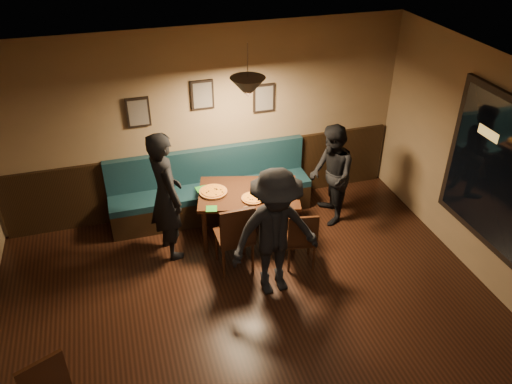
# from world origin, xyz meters

# --- Properties ---
(floor) EXTENTS (7.00, 7.00, 0.00)m
(floor) POSITION_xyz_m (0.00, 0.00, 0.00)
(floor) COLOR black
(floor) RESTS_ON ground
(ceiling) EXTENTS (7.00, 7.00, 0.00)m
(ceiling) POSITION_xyz_m (0.00, 0.00, 2.80)
(ceiling) COLOR silver
(ceiling) RESTS_ON ground
(wall_back) EXTENTS (6.00, 0.00, 6.00)m
(wall_back) POSITION_xyz_m (0.00, 3.50, 1.40)
(wall_back) COLOR #8C704F
(wall_back) RESTS_ON ground
(wainscot) EXTENTS (5.88, 0.06, 1.00)m
(wainscot) POSITION_xyz_m (0.00, 3.47, 0.50)
(wainscot) COLOR black
(wainscot) RESTS_ON ground
(booth_bench) EXTENTS (3.00, 0.60, 1.00)m
(booth_bench) POSITION_xyz_m (0.00, 3.20, 0.50)
(booth_bench) COLOR #0F232D
(booth_bench) RESTS_ON ground
(picture_left) EXTENTS (0.32, 0.04, 0.42)m
(picture_left) POSITION_xyz_m (-0.90, 3.47, 1.70)
(picture_left) COLOR black
(picture_left) RESTS_ON wall_back
(picture_center) EXTENTS (0.32, 0.04, 0.42)m
(picture_center) POSITION_xyz_m (0.00, 3.47, 1.85)
(picture_center) COLOR black
(picture_center) RESTS_ON wall_back
(picture_right) EXTENTS (0.32, 0.04, 0.42)m
(picture_right) POSITION_xyz_m (0.90, 3.47, 1.70)
(picture_right) COLOR black
(picture_right) RESTS_ON wall_back
(pendant_lamp) EXTENTS (0.44, 0.44, 0.25)m
(pendant_lamp) POSITION_xyz_m (0.40, 2.54, 2.25)
(pendant_lamp) COLOR black
(pendant_lamp) RESTS_ON ceiling
(dining_table) EXTENTS (1.55, 1.20, 0.73)m
(dining_table) POSITION_xyz_m (0.40, 2.54, 0.37)
(dining_table) COLOR black
(dining_table) RESTS_ON floor
(chair_near_left) EXTENTS (0.46, 0.46, 1.03)m
(chair_near_left) POSITION_xyz_m (0.03, 1.95, 0.51)
(chair_near_left) COLOR black
(chair_near_left) RESTS_ON floor
(chair_near_right) EXTENTS (0.45, 0.45, 0.87)m
(chair_near_right) POSITION_xyz_m (0.87, 1.75, 0.44)
(chair_near_right) COLOR black
(chair_near_right) RESTS_ON floor
(diner_left) EXTENTS (0.59, 0.75, 1.82)m
(diner_left) POSITION_xyz_m (-0.73, 2.50, 0.91)
(diner_left) COLOR black
(diner_left) RESTS_ON floor
(diner_right) EXTENTS (0.69, 0.82, 1.53)m
(diner_right) POSITION_xyz_m (1.66, 2.60, 0.76)
(diner_right) COLOR black
(diner_right) RESTS_ON floor
(diner_front) EXTENTS (1.15, 0.72, 1.71)m
(diner_front) POSITION_xyz_m (0.39, 1.39, 0.86)
(diner_front) COLOR black
(diner_front) RESTS_ON floor
(pizza_a) EXTENTS (0.49, 0.49, 0.04)m
(pizza_a) POSITION_xyz_m (-0.08, 2.66, 0.76)
(pizza_a) COLOR #C18624
(pizza_a) RESTS_ON dining_table
(pizza_b) EXTENTS (0.42, 0.42, 0.04)m
(pizza_b) POSITION_xyz_m (0.41, 2.35, 0.75)
(pizza_b) COLOR #CA6026
(pizza_b) RESTS_ON dining_table
(pizza_c) EXTENTS (0.44, 0.44, 0.04)m
(pizza_c) POSITION_xyz_m (0.83, 2.72, 0.75)
(pizza_c) COLOR orange
(pizza_c) RESTS_ON dining_table
(soda_glass) EXTENTS (0.10, 0.10, 0.17)m
(soda_glass) POSITION_xyz_m (0.99, 2.21, 0.82)
(soda_glass) COLOR black
(soda_glass) RESTS_ON dining_table
(tabasco_bottle) EXTENTS (0.03, 0.03, 0.11)m
(tabasco_bottle) POSITION_xyz_m (0.98, 2.47, 0.79)
(tabasco_bottle) COLOR #990505
(tabasco_bottle) RESTS_ON dining_table
(napkin_a) EXTENTS (0.19, 0.19, 0.01)m
(napkin_a) POSITION_xyz_m (-0.20, 2.80, 0.74)
(napkin_a) COLOR #1C691F
(napkin_a) RESTS_ON dining_table
(napkin_b) EXTENTS (0.17, 0.17, 0.01)m
(napkin_b) POSITION_xyz_m (-0.18, 2.29, 0.74)
(napkin_b) COLOR #1E7120
(napkin_b) RESTS_ON dining_table
(cutlery_set) EXTENTS (0.17, 0.04, 0.00)m
(cutlery_set) POSITION_xyz_m (0.39, 2.21, 0.74)
(cutlery_set) COLOR #B4B3B8
(cutlery_set) RESTS_ON dining_table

